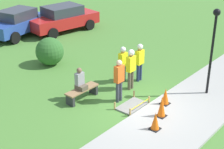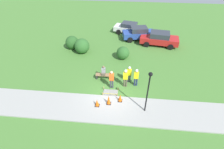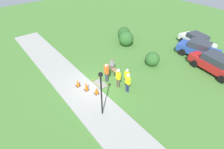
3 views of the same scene
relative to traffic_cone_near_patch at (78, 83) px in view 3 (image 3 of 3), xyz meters
The scene contains 19 objects.
ground_plane 1.51m from the traffic_cone_near_patch, 54.09° to the left, with size 60.00×60.00×0.00m, color #477A33.
sidewalk 0.95m from the traffic_cone_near_patch, 15.02° to the right, with size 28.00×2.81×0.10m.
wet_concrete_patch 1.87m from the traffic_cone_near_patch, 62.11° to the left, with size 1.26×0.79×0.32m.
traffic_cone_near_patch is the anchor object (origin of this frame).
traffic_cone_far_patch 0.91m from the traffic_cone_near_patch, 19.19° to the left, with size 0.34×0.34×0.81m.
traffic_cone_sidewalk_edge 1.84m from the traffic_cone_near_patch, 21.66° to the left, with size 0.34×0.34×0.65m.
park_bench 3.51m from the traffic_cone_near_patch, 89.21° to the left, with size 1.50×0.44×0.47m.
person_seated_on_bench 3.58m from the traffic_cone_near_patch, 89.80° to the left, with size 0.36×0.44×0.89m.
worker_supervisor 4.05m from the traffic_cone_near_patch, 54.44° to the left, with size 0.40×0.24×1.66m.
worker_assistant 3.36m from the traffic_cone_near_patch, 51.95° to the left, with size 0.40×0.26×1.78m.
worker_trainee 4.11m from the traffic_cone_near_patch, 43.73° to the left, with size 0.40×0.25×1.73m.
bystander_in_orange_shirt 2.52m from the traffic_cone_near_patch, 69.08° to the left, with size 0.40×0.23×1.76m.
lamppost_near 4.13m from the traffic_cone_near_patch, ahead, with size 0.28×0.28×3.49m.
parked_car_red 12.43m from the traffic_cone_near_patch, 61.94° to the left, with size 4.75×2.59×1.63m.
parked_car_blue 12.77m from the traffic_cone_near_patch, 74.60° to the left, with size 4.30×2.52×1.64m.
parked_car_white 14.32m from the traffic_cone_near_patch, 81.45° to the left, with size 4.36×2.63×1.49m.
shrub_rounded_near 10.05m from the traffic_cone_near_patch, 116.39° to the left, with size 1.55×1.55×1.55m.
shrub_rounded_mid 7.44m from the traffic_cone_near_patch, 77.57° to the left, with size 1.38×1.38×1.38m.
shrub_rounded_far 8.67m from the traffic_cone_near_patch, 110.76° to the left, with size 1.69×1.69×1.69m.
Camera 3 is at (9.51, -5.83, 9.52)m, focal length 28.00 mm.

